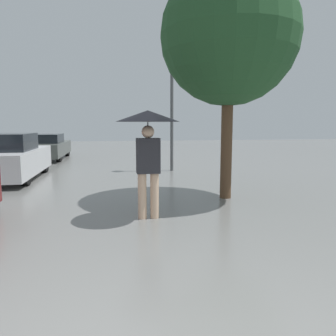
{
  "coord_description": "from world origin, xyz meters",
  "views": [
    {
      "loc": [
        -0.22,
        -1.41,
        1.61
      ],
      "look_at": [
        0.69,
        4.04,
        0.86
      ],
      "focal_mm": 35.0,
      "sensor_mm": 36.0,
      "label": 1
    }
  ],
  "objects_px": {
    "street_lamp": "(172,80)",
    "pedestrian": "(148,132)",
    "parked_car_middle": "(5,158)",
    "parked_car_farthest": "(44,147)",
    "tree": "(229,37)"
  },
  "relations": [
    {
      "from": "pedestrian",
      "to": "parked_car_middle",
      "type": "relative_size",
      "value": 0.47
    },
    {
      "from": "pedestrian",
      "to": "parked_car_middle",
      "type": "xyz_separation_m",
      "value": [
        -3.69,
        4.68,
        -0.85
      ]
    },
    {
      "from": "pedestrian",
      "to": "parked_car_farthest",
      "type": "height_order",
      "value": "pedestrian"
    },
    {
      "from": "pedestrian",
      "to": "parked_car_middle",
      "type": "height_order",
      "value": "pedestrian"
    },
    {
      "from": "parked_car_middle",
      "to": "tree",
      "type": "height_order",
      "value": "tree"
    },
    {
      "from": "parked_car_middle",
      "to": "parked_car_farthest",
      "type": "relative_size",
      "value": 0.91
    },
    {
      "from": "pedestrian",
      "to": "tree",
      "type": "bearing_deg",
      "value": 35.11
    },
    {
      "from": "parked_car_middle",
      "to": "street_lamp",
      "type": "height_order",
      "value": "street_lamp"
    },
    {
      "from": "street_lamp",
      "to": "pedestrian",
      "type": "bearing_deg",
      "value": -104.09
    },
    {
      "from": "parked_car_middle",
      "to": "street_lamp",
      "type": "relative_size",
      "value": 0.93
    },
    {
      "from": "pedestrian",
      "to": "street_lamp",
      "type": "height_order",
      "value": "street_lamp"
    },
    {
      "from": "parked_car_farthest",
      "to": "tree",
      "type": "bearing_deg",
      "value": -58.36
    },
    {
      "from": "tree",
      "to": "parked_car_farthest",
      "type": "bearing_deg",
      "value": 121.64
    },
    {
      "from": "parked_car_middle",
      "to": "parked_car_farthest",
      "type": "height_order",
      "value": "parked_car_middle"
    },
    {
      "from": "pedestrian",
      "to": "parked_car_farthest",
      "type": "xyz_separation_m",
      "value": [
        -3.71,
        10.29,
        -0.91
      ]
    }
  ]
}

